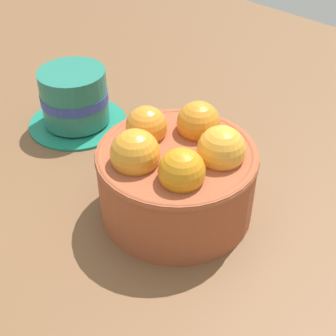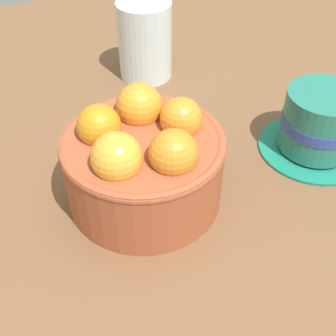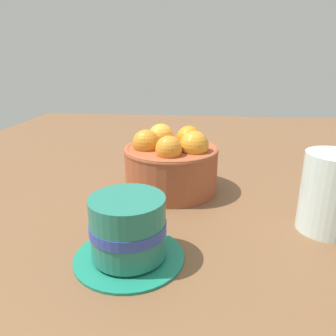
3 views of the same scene
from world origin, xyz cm
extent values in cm
cube|color=brown|center=(0.00, 0.00, -2.46)|extent=(137.88, 107.63, 4.91)
cylinder|color=#9E4C2D|center=(0.00, 0.00, 3.60)|extent=(14.92, 14.92, 7.20)
torus|color=#9E4C2D|center=(0.00, 0.00, 6.80)|extent=(15.12, 15.12, 1.00)
sphere|color=orange|center=(-1.58, -3.68, 8.08)|extent=(4.47, 4.47, 4.47)
sphere|color=orange|center=(3.01, -2.64, 8.08)|extent=(4.05, 4.05, 4.05)
sphere|color=gold|center=(3.44, 2.05, 8.08)|extent=(4.39, 4.39, 4.39)
sphere|color=orange|center=(-0.89, 3.90, 8.08)|extent=(4.21, 4.21, 4.21)
sphere|color=orange|center=(-3.99, 0.36, 8.08)|extent=(3.97, 3.97, 3.97)
cylinder|color=#1B7C62|center=(-19.69, 2.76, 0.30)|extent=(12.13, 12.13, 0.60)
cylinder|color=#237260|center=(-19.69, 2.76, 3.93)|extent=(8.08, 8.08, 6.65)
cylinder|color=#2D4299|center=(-19.69, 2.76, 3.88)|extent=(8.24, 8.24, 1.20)
camera|label=1|loc=(23.77, -25.65, 33.08)|focal=51.00mm
camera|label=2|loc=(13.73, 28.63, 32.47)|focal=48.43mm
camera|label=3|loc=(-49.68, -4.61, 21.27)|focal=34.77mm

